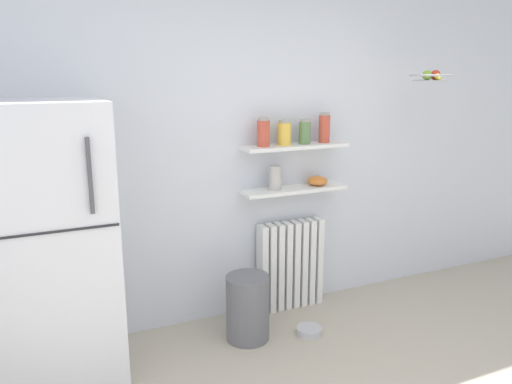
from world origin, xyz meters
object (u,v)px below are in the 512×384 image
at_px(storage_jar_2, 305,132).
at_px(shelf_bowl, 317,181).
at_px(storage_jar_1, 284,133).
at_px(storage_jar_3, 324,128).
at_px(refrigerator, 44,247).
at_px(radiator, 290,265).
at_px(storage_jar_0, 263,132).
at_px(trash_bin, 248,308).
at_px(pet_food_bowl, 309,331).
at_px(hanging_fruit_basket, 431,76).
at_px(vase, 275,178).

xyz_separation_m(storage_jar_2, shelf_bowl, (0.12, 0.00, -0.38)).
xyz_separation_m(storage_jar_1, storage_jar_3, (0.34, 0.00, 0.02)).
height_order(refrigerator, radiator, refrigerator).
relative_size(radiator, storage_jar_3, 3.10).
bearing_deg(storage_jar_1, shelf_bowl, 0.00).
bearing_deg(storage_jar_0, storage_jar_3, 0.00).
height_order(storage_jar_1, trash_bin, storage_jar_1).
relative_size(storage_jar_2, shelf_bowl, 1.16).
xyz_separation_m(storage_jar_2, pet_food_bowl, (-0.17, -0.42, -1.37)).
relative_size(trash_bin, hanging_fruit_basket, 1.52).
bearing_deg(radiator, shelf_bowl, -8.33).
bearing_deg(pet_food_bowl, shelf_bowl, 55.71).
distance_m(storage_jar_1, shelf_bowl, 0.48).
xyz_separation_m(radiator, storage_jar_2, (0.08, -0.03, 1.04)).
xyz_separation_m(storage_jar_1, hanging_fruit_basket, (1.08, -0.28, 0.40)).
bearing_deg(trash_bin, hanging_fruit_basket, 0.66).
relative_size(trash_bin, pet_food_bowl, 2.59).
height_order(vase, trash_bin, vase).
height_order(radiator, shelf_bowl, shelf_bowl).
distance_m(radiator, vase, 0.73).
distance_m(storage_jar_3, hanging_fruit_basket, 0.87).
height_order(refrigerator, hanging_fruit_basket, hanging_fruit_basket).
relative_size(storage_jar_1, storage_jar_2, 1.00).
bearing_deg(storage_jar_2, refrigerator, -173.03).
height_order(refrigerator, vase, refrigerator).
height_order(trash_bin, pet_food_bowl, trash_bin).
xyz_separation_m(storage_jar_1, trash_bin, (-0.42, -0.29, -1.16)).
bearing_deg(shelf_bowl, vase, 180.00).
bearing_deg(hanging_fruit_basket, shelf_bowl, 160.68).
bearing_deg(storage_jar_3, storage_jar_1, 180.00).
bearing_deg(storage_jar_0, trash_bin, -130.66).
bearing_deg(storage_jar_0, hanging_fruit_basket, -12.50).
height_order(storage_jar_1, shelf_bowl, storage_jar_1).
bearing_deg(storage_jar_0, pet_food_bowl, -67.97).
distance_m(refrigerator, trash_bin, 1.39).
relative_size(storage_jar_1, trash_bin, 0.39).
height_order(refrigerator, pet_food_bowl, refrigerator).
bearing_deg(pet_food_bowl, vase, 100.04).
bearing_deg(radiator, storage_jar_0, -173.21).
distance_m(storage_jar_3, pet_food_bowl, 1.49).
bearing_deg(vase, shelf_bowl, 0.00).
bearing_deg(trash_bin, shelf_bowl, 22.47).
xyz_separation_m(storage_jar_1, vase, (-0.07, 0.00, -0.33)).
bearing_deg(hanging_fruit_basket, trash_bin, -179.34).
height_order(storage_jar_1, pet_food_bowl, storage_jar_1).
relative_size(storage_jar_3, pet_food_bowl, 1.25).
height_order(refrigerator, storage_jar_2, refrigerator).
relative_size(refrigerator, storage_jar_3, 7.45).
height_order(storage_jar_0, trash_bin, storage_jar_0).
bearing_deg(shelf_bowl, storage_jar_2, 180.00).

